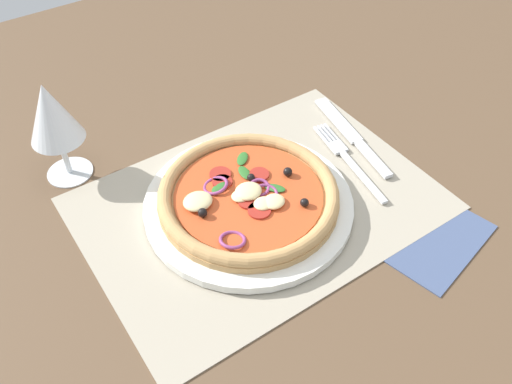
{
  "coord_description": "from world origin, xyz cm",
  "views": [
    {
      "loc": [
        -28.58,
        -41.32,
        53.1
      ],
      "look_at": [
        -0.51,
        0.0,
        2.59
      ],
      "focal_mm": 38.16,
      "sensor_mm": 36.0,
      "label": 1
    }
  ],
  "objects_px": {
    "napkin": "(423,232)",
    "wine_glass": "(51,114)",
    "plate": "(250,205)",
    "fork": "(346,157)",
    "knife": "(351,134)",
    "pizza": "(249,197)"
  },
  "relations": [
    {
      "from": "knife",
      "to": "wine_glass",
      "type": "distance_m",
      "value": 0.43
    },
    {
      "from": "plate",
      "to": "pizza",
      "type": "bearing_deg",
      "value": 161.36
    },
    {
      "from": "napkin",
      "to": "wine_glass",
      "type": "bearing_deg",
      "value": 132.66
    },
    {
      "from": "wine_glass",
      "to": "pizza",
      "type": "bearing_deg",
      "value": -50.25
    },
    {
      "from": "wine_glass",
      "to": "fork",
      "type": "bearing_deg",
      "value": -30.34
    },
    {
      "from": "pizza",
      "to": "fork",
      "type": "distance_m",
      "value": 0.17
    },
    {
      "from": "fork",
      "to": "pizza",
      "type": "bearing_deg",
      "value": 101.37
    },
    {
      "from": "plate",
      "to": "wine_glass",
      "type": "xyz_separation_m",
      "value": [
        -0.17,
        0.2,
        0.09
      ]
    },
    {
      "from": "plate",
      "to": "knife",
      "type": "height_order",
      "value": "plate"
    },
    {
      "from": "napkin",
      "to": "pizza",
      "type": "bearing_deg",
      "value": 136.09
    },
    {
      "from": "knife",
      "to": "wine_glass",
      "type": "relative_size",
      "value": 1.34
    },
    {
      "from": "pizza",
      "to": "wine_glass",
      "type": "height_order",
      "value": "wine_glass"
    },
    {
      "from": "plate",
      "to": "napkin",
      "type": "height_order",
      "value": "plate"
    },
    {
      "from": "plate",
      "to": "fork",
      "type": "height_order",
      "value": "plate"
    },
    {
      "from": "pizza",
      "to": "wine_glass",
      "type": "bearing_deg",
      "value": 129.75
    },
    {
      "from": "plate",
      "to": "knife",
      "type": "xyz_separation_m",
      "value": [
        0.21,
        0.04,
        -0.0
      ]
    },
    {
      "from": "knife",
      "to": "wine_glass",
      "type": "xyz_separation_m",
      "value": [
        -0.38,
        0.17,
        0.1
      ]
    },
    {
      "from": "fork",
      "to": "knife",
      "type": "xyz_separation_m",
      "value": [
        0.04,
        0.03,
        0.0
      ]
    },
    {
      "from": "knife",
      "to": "napkin",
      "type": "bearing_deg",
      "value": 176.17
    },
    {
      "from": "fork",
      "to": "knife",
      "type": "relative_size",
      "value": 0.9
    },
    {
      "from": "wine_glass",
      "to": "knife",
      "type": "bearing_deg",
      "value": -23.45
    },
    {
      "from": "wine_glass",
      "to": "napkin",
      "type": "distance_m",
      "value": 0.5
    }
  ]
}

